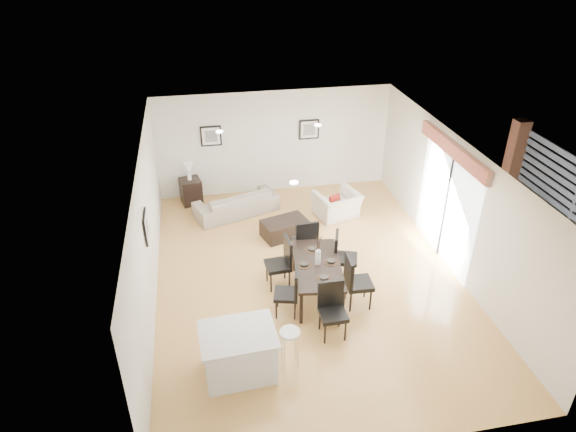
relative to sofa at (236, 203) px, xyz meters
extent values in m
plane|color=tan|center=(1.15, -2.89, -0.30)|extent=(8.00, 8.00, 0.00)
cube|color=silver|center=(1.15, 1.11, 1.05)|extent=(6.00, 0.04, 2.70)
cube|color=silver|center=(1.15, -6.89, 1.05)|extent=(6.00, 0.04, 2.70)
cube|color=silver|center=(-1.85, -2.89, 1.05)|extent=(0.04, 8.00, 2.70)
cube|color=silver|center=(4.15, -2.89, 1.05)|extent=(0.04, 8.00, 2.70)
cube|color=white|center=(1.15, -2.89, 2.40)|extent=(6.00, 8.00, 0.02)
imported|color=gray|center=(0.00, 0.00, 0.00)|extent=(2.17, 1.41, 0.59)
imported|color=beige|center=(2.38, -0.61, 0.03)|extent=(1.19, 1.11, 0.64)
imported|color=#3D5825|center=(6.59, -3.13, 0.05)|extent=(0.65, 0.58, 0.68)
imported|color=#3D5825|center=(6.86, -1.72, 0.06)|extent=(0.46, 0.46, 0.72)
cube|color=black|center=(1.20, -3.46, 0.39)|extent=(1.07, 1.81, 0.06)
cylinder|color=black|center=(0.73, -4.20, 0.03)|extent=(0.07, 0.07, 0.66)
cylinder|color=black|center=(0.93, -2.62, 0.03)|extent=(0.07, 0.07, 0.66)
cylinder|color=black|center=(1.47, -4.30, 0.03)|extent=(0.07, 0.07, 0.66)
cylinder|color=black|center=(1.67, -2.71, 0.03)|extent=(0.07, 0.07, 0.66)
cube|color=black|center=(0.52, -3.89, 0.13)|extent=(0.52, 0.52, 0.07)
cube|color=black|center=(0.70, -3.93, 0.40)|extent=(0.15, 0.43, 0.51)
cylinder|color=black|center=(0.39, -3.68, -0.10)|extent=(0.03, 0.03, 0.39)
cylinder|color=black|center=(0.72, -3.76, -0.10)|extent=(0.03, 0.03, 0.39)
cylinder|color=black|center=(0.31, -4.01, -0.10)|extent=(0.03, 0.03, 0.39)
cylinder|color=black|center=(0.64, -4.09, -0.10)|extent=(0.03, 0.03, 0.39)
cube|color=black|center=(0.52, -3.03, 0.17)|extent=(0.50, 0.50, 0.08)
cube|color=black|center=(0.72, -3.01, 0.47)|extent=(0.09, 0.47, 0.56)
cylinder|color=black|center=(0.32, -2.86, -0.08)|extent=(0.04, 0.04, 0.43)
cylinder|color=black|center=(0.69, -2.83, -0.08)|extent=(0.04, 0.04, 0.43)
cylinder|color=black|center=(0.35, -3.22, -0.08)|extent=(0.04, 0.04, 0.43)
cylinder|color=black|center=(0.71, -3.20, -0.08)|extent=(0.04, 0.04, 0.43)
cube|color=black|center=(1.89, -3.89, 0.18)|extent=(0.50, 0.50, 0.08)
cube|color=black|center=(1.68, -3.88, 0.49)|extent=(0.08, 0.48, 0.57)
cylinder|color=black|center=(2.07, -4.08, -0.08)|extent=(0.04, 0.04, 0.44)
cylinder|color=black|center=(1.69, -4.06, -0.08)|extent=(0.04, 0.04, 0.44)
cylinder|color=black|center=(2.08, -3.71, -0.08)|extent=(0.04, 0.04, 0.44)
cylinder|color=black|center=(1.71, -3.69, -0.08)|extent=(0.04, 0.04, 0.44)
cube|color=black|center=(1.89, -3.03, 0.16)|extent=(0.57, 0.57, 0.08)
cube|color=black|center=(1.70, -2.97, 0.44)|extent=(0.20, 0.45, 0.54)
cylinder|color=black|center=(2.00, -3.25, -0.09)|extent=(0.04, 0.04, 0.41)
cylinder|color=black|center=(1.66, -3.14, -0.09)|extent=(0.04, 0.04, 0.41)
cylinder|color=black|center=(2.11, -2.92, -0.09)|extent=(0.04, 0.04, 0.41)
cylinder|color=black|center=(1.77, -2.81, -0.09)|extent=(0.04, 0.04, 0.41)
cube|color=black|center=(1.20, -4.60, 0.16)|extent=(0.46, 0.46, 0.08)
cube|color=black|center=(1.20, -4.40, 0.45)|extent=(0.46, 0.06, 0.55)
cylinder|color=black|center=(1.02, -4.78, -0.09)|extent=(0.04, 0.04, 0.42)
cylinder|color=black|center=(1.02, -4.42, -0.09)|extent=(0.04, 0.04, 0.42)
cylinder|color=black|center=(1.38, -4.78, -0.09)|extent=(0.04, 0.04, 0.42)
cylinder|color=black|center=(1.38, -4.42, -0.09)|extent=(0.04, 0.04, 0.42)
cube|color=black|center=(1.20, -2.32, 0.18)|extent=(0.50, 0.50, 0.08)
cube|color=black|center=(1.21, -2.52, 0.48)|extent=(0.48, 0.09, 0.57)
cylinder|color=black|center=(1.38, -2.12, -0.08)|extent=(0.04, 0.04, 0.43)
cylinder|color=black|center=(1.40, -2.49, -0.08)|extent=(0.04, 0.04, 0.43)
cylinder|color=black|center=(1.01, -2.14, -0.08)|extent=(0.04, 0.04, 0.43)
cylinder|color=black|center=(1.03, -2.51, -0.08)|extent=(0.04, 0.04, 0.43)
cylinder|color=white|center=(1.20, -3.46, 0.57)|extent=(0.10, 0.10, 0.30)
cylinder|color=#322316|center=(1.46, -3.46, 0.42)|extent=(0.29, 0.29, 0.01)
cylinder|color=black|center=(1.46, -3.46, 0.45)|extent=(0.15, 0.15, 0.04)
cylinder|color=#322316|center=(1.20, -2.98, 0.42)|extent=(0.29, 0.29, 0.01)
cylinder|color=black|center=(1.20, -2.98, 0.45)|extent=(0.15, 0.15, 0.04)
cylinder|color=#322316|center=(0.94, -3.46, 0.42)|extent=(0.29, 0.29, 0.01)
cylinder|color=black|center=(0.94, -3.46, 0.45)|extent=(0.15, 0.15, 0.04)
cylinder|color=#322316|center=(1.20, -3.93, 0.42)|extent=(0.29, 0.29, 0.01)
cylinder|color=black|center=(1.20, -3.93, 0.45)|extent=(0.15, 0.15, 0.04)
cube|color=black|center=(0.98, -1.25, -0.10)|extent=(1.14, 0.87, 0.40)
cube|color=black|center=(-1.07, 0.77, 0.03)|extent=(0.59, 0.59, 0.66)
cylinder|color=white|center=(-1.07, 0.77, 0.46)|extent=(0.11, 0.11, 0.19)
cone|color=silver|center=(-1.07, 0.77, 0.68)|extent=(0.23, 0.23, 0.25)
cube|color=maroon|center=(2.29, -0.70, 0.21)|extent=(0.28, 0.18, 0.27)
cube|color=silver|center=(-0.47, -5.15, 0.09)|extent=(1.13, 0.87, 0.77)
cube|color=silver|center=(-0.47, -5.15, 0.50)|extent=(1.22, 0.96, 0.05)
cylinder|color=white|center=(0.34, -5.15, 0.40)|extent=(0.33, 0.33, 0.05)
cylinder|color=silver|center=(0.45, -5.04, 0.05)|extent=(0.02, 0.02, 0.69)
cylinder|color=silver|center=(0.23, -5.04, 0.05)|extent=(0.02, 0.02, 0.69)
cylinder|color=silver|center=(0.23, -5.26, 0.05)|extent=(0.02, 0.02, 0.69)
cylinder|color=silver|center=(0.45, -5.26, 0.05)|extent=(0.02, 0.02, 0.69)
cube|color=black|center=(-0.45, 1.08, 1.35)|extent=(0.52, 0.03, 0.52)
cube|color=white|center=(-0.45, 1.08, 1.35)|extent=(0.44, 0.04, 0.44)
cube|color=#575752|center=(-0.45, 1.08, 1.35)|extent=(0.30, 0.04, 0.30)
cube|color=black|center=(2.05, 1.08, 1.35)|extent=(0.52, 0.03, 0.52)
cube|color=white|center=(2.05, 1.08, 1.35)|extent=(0.44, 0.04, 0.44)
cube|color=#575752|center=(2.05, 1.08, 1.35)|extent=(0.30, 0.04, 0.30)
cube|color=black|center=(-1.82, -3.09, 1.35)|extent=(0.03, 0.52, 0.52)
cube|color=white|center=(-1.82, -3.09, 1.35)|extent=(0.04, 0.44, 0.44)
cube|color=#575752|center=(-1.82, -3.09, 1.35)|extent=(0.04, 0.30, 0.30)
cube|color=white|center=(4.13, -2.59, 0.83)|extent=(0.02, 2.40, 2.25)
cube|color=black|center=(4.11, -2.59, 0.83)|extent=(0.03, 0.05, 2.25)
cube|color=black|center=(4.11, -2.59, 1.97)|extent=(0.03, 2.50, 0.05)
cube|color=maroon|center=(4.07, -2.59, 2.13)|extent=(0.10, 2.70, 0.28)
plane|color=gray|center=(6.15, -2.59, -0.30)|extent=(6.00, 6.00, 0.00)
cube|color=brown|center=(7.20, -0.19, 0.70)|extent=(0.35, 0.35, 2.00)
camera|label=1|loc=(-0.82, -11.08, 5.99)|focal=32.00mm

